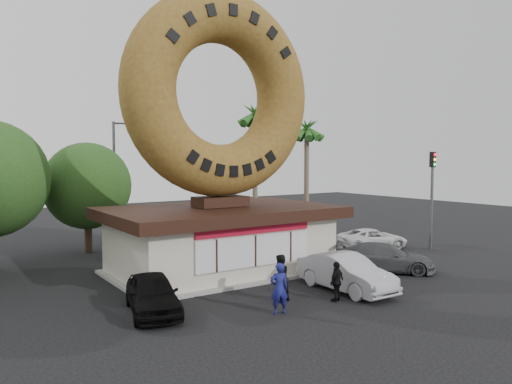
{
  "coord_description": "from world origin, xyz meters",
  "views": [
    {
      "loc": [
        -12.39,
        -15.38,
        5.74
      ],
      "look_at": [
        0.78,
        4.0,
        4.1
      ],
      "focal_mm": 35.0,
      "sensor_mm": 36.0,
      "label": 1
    }
  ],
  "objects_px": {
    "car_black": "(153,294)",
    "car_silver": "(346,273)",
    "person_right": "(337,281)",
    "person_left": "(279,288)",
    "car_grey": "(385,258)",
    "street_lamp": "(117,177)",
    "giant_donut": "(220,94)",
    "person_center": "(280,278)",
    "donut_shop": "(221,237)",
    "car_white": "(372,238)",
    "traffic_signal": "(432,187)"
  },
  "relations": [
    {
      "from": "car_black",
      "to": "car_silver",
      "type": "height_order",
      "value": "car_silver"
    },
    {
      "from": "car_black",
      "to": "person_right",
      "type": "bearing_deg",
      "value": -8.11
    },
    {
      "from": "person_left",
      "to": "car_grey",
      "type": "relative_size",
      "value": 0.39
    },
    {
      "from": "street_lamp",
      "to": "car_black",
      "type": "relative_size",
      "value": 1.89
    },
    {
      "from": "giant_donut",
      "to": "person_left",
      "type": "distance_m",
      "value": 10.66
    },
    {
      "from": "person_center",
      "to": "person_right",
      "type": "height_order",
      "value": "person_center"
    },
    {
      "from": "person_left",
      "to": "car_silver",
      "type": "xyz_separation_m",
      "value": [
        4.27,
        0.91,
        -0.16
      ]
    },
    {
      "from": "donut_shop",
      "to": "giant_donut",
      "type": "bearing_deg",
      "value": 90.0
    },
    {
      "from": "car_silver",
      "to": "donut_shop",
      "type": "bearing_deg",
      "value": 114.23
    },
    {
      "from": "donut_shop",
      "to": "car_black",
      "type": "bearing_deg",
      "value": -141.52
    },
    {
      "from": "person_left",
      "to": "person_right",
      "type": "distance_m",
      "value": 2.85
    },
    {
      "from": "person_left",
      "to": "car_white",
      "type": "distance_m",
      "value": 14.82
    },
    {
      "from": "traffic_signal",
      "to": "car_white",
      "type": "relative_size",
      "value": 1.38
    },
    {
      "from": "car_grey",
      "to": "car_white",
      "type": "relative_size",
      "value": 1.1
    },
    {
      "from": "giant_donut",
      "to": "person_center",
      "type": "height_order",
      "value": "giant_donut"
    },
    {
      "from": "donut_shop",
      "to": "car_silver",
      "type": "xyz_separation_m",
      "value": [
        2.67,
        -6.08,
        -0.98
      ]
    },
    {
      "from": "street_lamp",
      "to": "person_left",
      "type": "relative_size",
      "value": 4.22
    },
    {
      "from": "street_lamp",
      "to": "traffic_signal",
      "type": "distance_m",
      "value": 19.9
    },
    {
      "from": "traffic_signal",
      "to": "person_right",
      "type": "height_order",
      "value": "traffic_signal"
    },
    {
      "from": "giant_donut",
      "to": "car_grey",
      "type": "relative_size",
      "value": 2.07
    },
    {
      "from": "donut_shop",
      "to": "car_grey",
      "type": "relative_size",
      "value": 2.31
    },
    {
      "from": "street_lamp",
      "to": "traffic_signal",
      "type": "xyz_separation_m",
      "value": [
        15.86,
        -12.01,
        -0.61
      ]
    },
    {
      "from": "person_left",
      "to": "car_silver",
      "type": "relative_size",
      "value": 0.4
    },
    {
      "from": "donut_shop",
      "to": "car_white",
      "type": "relative_size",
      "value": 2.54
    },
    {
      "from": "donut_shop",
      "to": "car_white",
      "type": "height_order",
      "value": "donut_shop"
    },
    {
      "from": "car_black",
      "to": "car_white",
      "type": "relative_size",
      "value": 0.96
    },
    {
      "from": "street_lamp",
      "to": "traffic_signal",
      "type": "bearing_deg",
      "value": -37.14
    },
    {
      "from": "donut_shop",
      "to": "car_black",
      "type": "distance_m",
      "value": 6.98
    },
    {
      "from": "traffic_signal",
      "to": "person_right",
      "type": "bearing_deg",
      "value": -158.49
    },
    {
      "from": "car_grey",
      "to": "car_white",
      "type": "bearing_deg",
      "value": 3.83
    },
    {
      "from": "person_right",
      "to": "car_silver",
      "type": "xyz_separation_m",
      "value": [
        1.42,
        0.94,
        -0.02
      ]
    },
    {
      "from": "street_lamp",
      "to": "donut_shop",
      "type": "bearing_deg",
      "value": -79.5
    },
    {
      "from": "person_right",
      "to": "car_grey",
      "type": "relative_size",
      "value": 0.33
    },
    {
      "from": "person_center",
      "to": "car_grey",
      "type": "distance_m",
      "value": 7.62
    },
    {
      "from": "giant_donut",
      "to": "car_grey",
      "type": "bearing_deg",
      "value": -33.37
    },
    {
      "from": "street_lamp",
      "to": "car_white",
      "type": "relative_size",
      "value": 1.81
    },
    {
      "from": "car_grey",
      "to": "person_left",
      "type": "bearing_deg",
      "value": 152.07
    },
    {
      "from": "traffic_signal",
      "to": "car_white",
      "type": "distance_m",
      "value": 4.84
    },
    {
      "from": "person_center",
      "to": "car_black",
      "type": "xyz_separation_m",
      "value": [
        -4.77,
        1.43,
        -0.22
      ]
    },
    {
      "from": "person_right",
      "to": "car_silver",
      "type": "bearing_deg",
      "value": -164.69
    },
    {
      "from": "car_black",
      "to": "street_lamp",
      "type": "bearing_deg",
      "value": 90.24
    },
    {
      "from": "person_center",
      "to": "car_white",
      "type": "height_order",
      "value": "person_center"
    },
    {
      "from": "person_left",
      "to": "car_black",
      "type": "bearing_deg",
      "value": -18.44
    },
    {
      "from": "traffic_signal",
      "to": "car_black",
      "type": "distance_m",
      "value": 19.79
    },
    {
      "from": "traffic_signal",
      "to": "car_black",
      "type": "xyz_separation_m",
      "value": [
        -19.4,
        -2.3,
        -3.14
      ]
    },
    {
      "from": "car_black",
      "to": "donut_shop",
      "type": "bearing_deg",
      "value": 52.65
    },
    {
      "from": "giant_donut",
      "to": "car_white",
      "type": "bearing_deg",
      "value": 1.61
    },
    {
      "from": "car_white",
      "to": "person_left",
      "type": "bearing_deg",
      "value": 138.28
    },
    {
      "from": "giant_donut",
      "to": "traffic_signal",
      "type": "bearing_deg",
      "value": -8.17
    },
    {
      "from": "donut_shop",
      "to": "person_right",
      "type": "height_order",
      "value": "donut_shop"
    }
  ]
}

